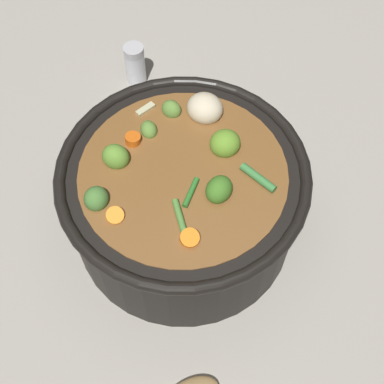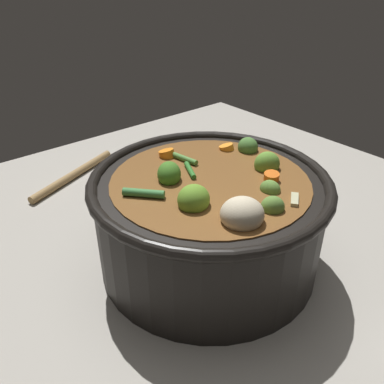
{
  "view_description": "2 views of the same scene",
  "coord_description": "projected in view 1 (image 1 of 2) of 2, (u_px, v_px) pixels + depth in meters",
  "views": [
    {
      "loc": [
        -0.38,
        0.02,
        0.71
      ],
      "look_at": [
        -0.02,
        -0.01,
        0.12
      ],
      "focal_mm": 49.94,
      "sensor_mm": 36.0,
      "label": 1
    },
    {
      "loc": [
        0.35,
        -0.32,
        0.4
      ],
      "look_at": [
        -0.02,
        -0.02,
        0.12
      ],
      "focal_mm": 37.27,
      "sensor_mm": 36.0,
      "label": 2
    }
  ],
  "objects": [
    {
      "name": "salt_shaker",
      "position": [
        135.0,
        65.0,
        0.92
      ],
      "size": [
        0.04,
        0.04,
        0.08
      ],
      "color": "silver",
      "rests_on": "ground_plane"
    },
    {
      "name": "ground_plane",
      "position": [
        184.0,
        224.0,
        0.8
      ],
      "size": [
        1.1,
        1.1,
        0.0
      ],
      "primitive_type": "plane",
      "color": "#9E998E"
    },
    {
      "name": "cooking_pot",
      "position": [
        184.0,
        197.0,
        0.74
      ],
      "size": [
        0.33,
        0.33,
        0.17
      ],
      "color": "black",
      "rests_on": "ground_plane"
    }
  ]
}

